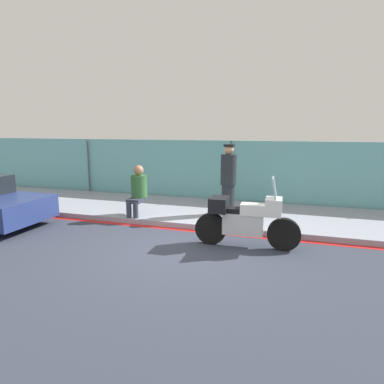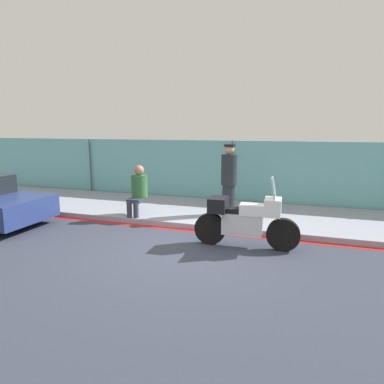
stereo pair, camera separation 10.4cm
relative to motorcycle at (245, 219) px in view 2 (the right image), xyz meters
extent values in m
plane|color=#333847|center=(-1.11, -0.55, -0.59)|extent=(120.00, 120.00, 0.00)
cube|color=#8E93A3|center=(-1.11, 2.34, -0.53)|extent=(38.99, 3.07, 0.14)
cube|color=red|center=(-1.11, 0.72, -0.59)|extent=(38.99, 0.18, 0.01)
cube|color=#6BB2B7|center=(-1.11, 3.97, 0.42)|extent=(37.04, 0.08, 2.03)
cylinder|color=#4C4C51|center=(-6.36, 3.87, 0.42)|extent=(0.05, 0.05, 2.03)
cylinder|color=#4C4C51|center=(-1.11, 3.87, 0.42)|extent=(0.05, 0.05, 2.03)
cylinder|color=black|center=(0.76, 0.03, -0.26)|extent=(0.67, 0.17, 0.66)
cylinder|color=black|center=(-0.72, -0.03, -0.26)|extent=(0.67, 0.17, 0.66)
cube|color=silver|center=(-0.05, 0.00, -0.11)|extent=(0.83, 0.31, 0.45)
cube|color=white|center=(0.15, 0.01, 0.21)|extent=(0.53, 0.33, 0.22)
cube|color=black|center=(-0.14, -0.01, 0.17)|extent=(0.61, 0.30, 0.10)
cube|color=white|center=(0.54, 0.02, 0.29)|extent=(0.34, 0.49, 0.34)
cube|color=silver|center=(0.54, 0.02, 0.67)|extent=(0.12, 0.42, 0.42)
cube|color=black|center=(-0.56, -0.02, 0.27)|extent=(0.38, 0.52, 0.30)
cylinder|color=#1E2328|center=(-0.81, 2.07, -0.06)|extent=(0.34, 0.34, 0.80)
cylinder|color=#1E2328|center=(-0.81, 2.07, 0.74)|extent=(0.42, 0.42, 0.80)
sphere|color=tan|center=(-0.81, 2.07, 1.27)|extent=(0.26, 0.26, 0.26)
cylinder|color=black|center=(-0.81, 2.07, 1.38)|extent=(0.30, 0.30, 0.06)
cylinder|color=#2D3342|center=(-3.16, 0.92, -0.25)|extent=(0.14, 0.14, 0.42)
cylinder|color=#2D3342|center=(-2.97, 0.92, -0.25)|extent=(0.14, 0.14, 0.42)
cube|color=#2D3342|center=(-3.07, 1.13, -0.04)|extent=(0.36, 0.42, 0.10)
cylinder|color=#2D6033|center=(-3.07, 1.33, 0.30)|extent=(0.43, 0.43, 0.59)
sphere|color=#A37556|center=(-3.07, 1.33, 0.73)|extent=(0.26, 0.26, 0.26)
cylinder|color=black|center=(-5.74, 0.33, -0.24)|extent=(0.71, 0.23, 0.71)
camera|label=1|loc=(1.03, -6.75, 1.82)|focal=32.00mm
camera|label=2|loc=(1.13, -6.72, 1.82)|focal=32.00mm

